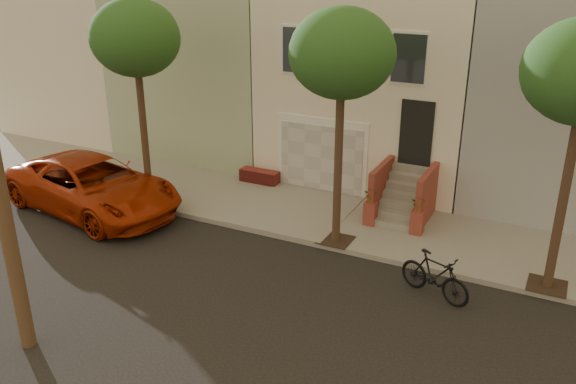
% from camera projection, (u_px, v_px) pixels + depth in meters
% --- Properties ---
extents(ground, '(90.00, 90.00, 0.00)m').
position_uv_depth(ground, '(232.00, 304.00, 13.87)').
color(ground, black).
rests_on(ground, ground).
extents(sidewalk, '(40.00, 3.70, 0.15)m').
position_uv_depth(sidewalk, '(323.00, 217.00, 18.28)').
color(sidewalk, gray).
rests_on(sidewalk, ground).
extents(house_row, '(33.10, 11.70, 7.00)m').
position_uv_depth(house_row, '(389.00, 69.00, 21.78)').
color(house_row, beige).
rests_on(house_row, sidewalk).
extents(tree_left, '(2.70, 2.57, 6.30)m').
position_uv_depth(tree_left, '(135.00, 39.00, 17.42)').
color(tree_left, '#2D2116').
rests_on(tree_left, sidewalk).
extents(tree_mid, '(2.70, 2.57, 6.30)m').
position_uv_depth(tree_mid, '(342.00, 55.00, 14.72)').
color(tree_mid, '#2D2116').
rests_on(tree_mid, sidewalk).
extents(pickup_truck, '(6.53, 3.83, 1.71)m').
position_uv_depth(pickup_truck, '(93.00, 186.00, 18.59)').
color(pickup_truck, '#A22605').
rests_on(pickup_truck, ground).
extents(motorcycle, '(1.94, 1.17, 1.13)m').
position_uv_depth(motorcycle, '(435.00, 276.00, 13.98)').
color(motorcycle, black).
rests_on(motorcycle, ground).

